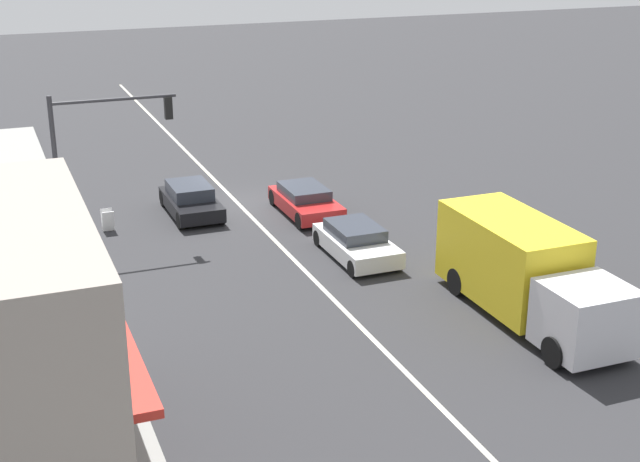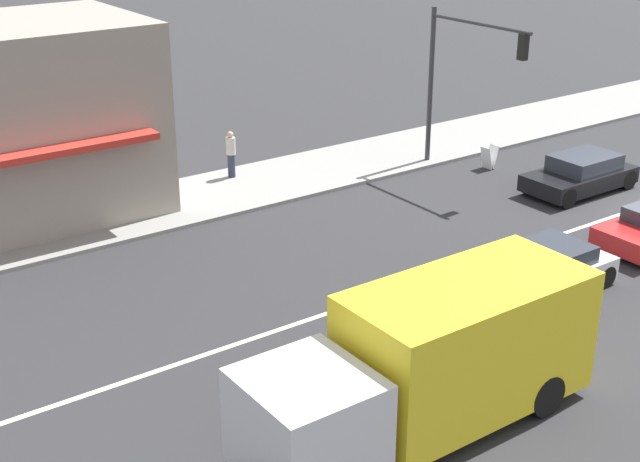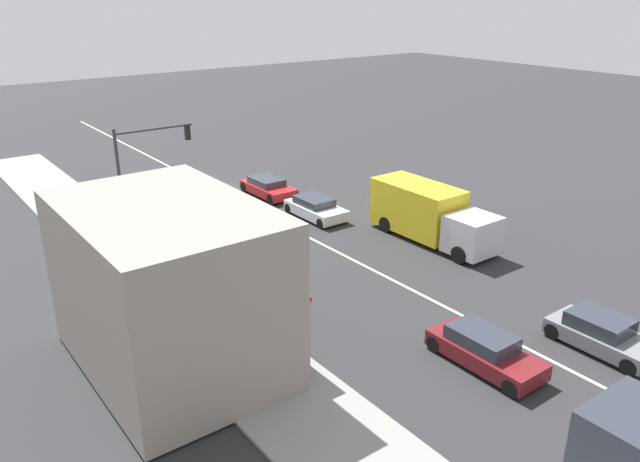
% 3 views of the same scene
% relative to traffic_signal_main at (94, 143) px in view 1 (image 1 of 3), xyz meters
% --- Properties ---
extents(ground_plane, '(160.00, 160.00, 0.00)m').
position_rel_traffic_signal_main_xyz_m(ground_plane, '(-6.12, 15.49, -3.90)').
color(ground_plane, '#2B2B2D').
extents(lane_marking_center, '(0.16, 60.00, 0.01)m').
position_rel_traffic_signal_main_xyz_m(lane_marking_center, '(-6.12, -2.51, -3.90)').
color(lane_marking_center, beige).
rests_on(lane_marking_center, ground).
extents(traffic_signal_main, '(4.59, 0.34, 5.60)m').
position_rel_traffic_signal_main_xyz_m(traffic_signal_main, '(0.00, 0.00, 0.00)').
color(traffic_signal_main, '#333338').
rests_on(traffic_signal_main, sidewalk_right).
extents(warning_aframe_sign, '(0.45, 0.53, 0.84)m').
position_rel_traffic_signal_main_xyz_m(warning_aframe_sign, '(-0.41, -1.36, -3.47)').
color(warning_aframe_sign, silver).
rests_on(warning_aframe_sign, ground).
extents(delivery_truck, '(2.44, 7.50, 2.87)m').
position_rel_traffic_signal_main_xyz_m(delivery_truck, '(-11.12, 11.23, -2.43)').
color(delivery_truck, silver).
rests_on(delivery_truck, ground).
extents(van_white, '(1.91, 4.03, 1.20)m').
position_rel_traffic_signal_main_xyz_m(van_white, '(-8.32, 4.82, -3.32)').
color(van_white, silver).
rests_on(van_white, ground).
extents(suv_black, '(1.88, 4.03, 1.27)m').
position_rel_traffic_signal_main_xyz_m(suv_black, '(-3.92, -2.12, -3.29)').
color(suv_black, black).
rests_on(suv_black, ground).
extents(hatchback_red, '(1.92, 4.16, 1.16)m').
position_rel_traffic_signal_main_xyz_m(hatchback_red, '(-8.32, -0.40, -3.32)').
color(hatchback_red, '#AD1E1E').
rests_on(hatchback_red, ground).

